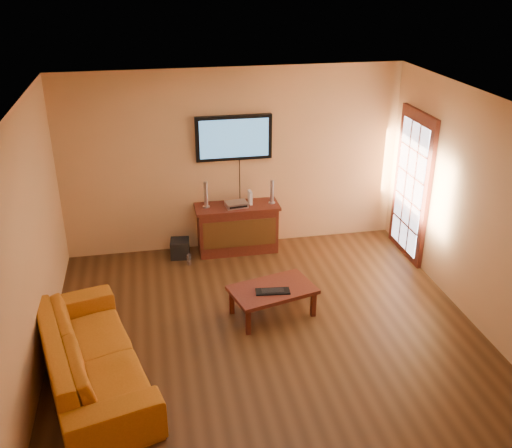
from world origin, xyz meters
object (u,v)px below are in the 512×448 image
object	(u,v)px
keyboard	(273,291)
sofa	(91,346)
speaker_left	(206,196)
subwoofer	(180,248)
av_receiver	(236,204)
bottle	(189,259)
speaker_right	(272,193)
media_console	(237,228)
game_console	(250,197)
television	(234,138)
coffee_table	(272,292)

from	to	relation	value
keyboard	sofa	bearing A→B (deg)	-159.93
sofa	speaker_left	world-z (taller)	speaker_left
speaker_left	subwoofer	bearing A→B (deg)	-169.86
av_receiver	keyboard	world-z (taller)	av_receiver
bottle	speaker_right	bearing A→B (deg)	13.97
media_console	speaker_right	xyz separation A→B (m)	(0.52, 0.00, 0.53)
game_console	av_receiver	bearing A→B (deg)	-164.24
sofa	bottle	xyz separation A→B (m)	(1.19, 2.32, -0.35)
television	bottle	size ratio (longest dim) A/B	5.77
keyboard	speaker_left	bearing A→B (deg)	106.54
sofa	game_console	bearing A→B (deg)	-53.42
television	keyboard	distance (m)	2.47
speaker_right	game_console	distance (m)	0.33
game_console	bottle	bearing A→B (deg)	-162.34
sofa	coffee_table	bearing A→B (deg)	-82.56
sofa	keyboard	size ratio (longest dim) A/B	5.31
sofa	speaker_right	xyz separation A→B (m)	(2.48, 2.64, 0.46)
speaker_left	keyboard	size ratio (longest dim) A/B	0.91
game_console	television	bearing A→B (deg)	140.25
television	av_receiver	xyz separation A→B (m)	(-0.01, -0.23, -0.94)
sofa	speaker_left	distance (m)	3.11
television	av_receiver	world-z (taller)	television
av_receiver	subwoofer	xyz separation A→B (m)	(-0.86, -0.01, -0.64)
television	speaker_left	world-z (taller)	television
av_receiver	game_console	xyz separation A→B (m)	(0.22, 0.07, 0.06)
speaker_right	keyboard	distance (m)	1.99
speaker_right	game_console	bearing A→B (deg)	172.34
media_console	bottle	world-z (taller)	media_console
speaker_right	sofa	bearing A→B (deg)	-133.18
av_receiver	game_console	distance (m)	0.24
bottle	coffee_table	bearing A→B (deg)	-58.38
keyboard	bottle	bearing A→B (deg)	119.63
bottle	speaker_left	bearing A→B (deg)	48.19
sofa	keyboard	xyz separation A→B (m)	(2.08, 0.76, -0.05)
bottle	keyboard	xyz separation A→B (m)	(0.89, -1.56, 0.30)
game_console	keyboard	bearing A→B (deg)	-95.37
sofa	speaker_left	bearing A→B (deg)	-43.98
subwoofer	bottle	xyz separation A→B (m)	(0.11, -0.28, -0.05)
coffee_table	av_receiver	xyz separation A→B (m)	(-0.15, 1.76, 0.44)
speaker_right	av_receiver	distance (m)	0.55
media_console	television	world-z (taller)	television
television	sofa	bearing A→B (deg)	-124.56
game_console	speaker_left	bearing A→B (deg)	177.82
game_console	bottle	distance (m)	1.28
speaker_left	speaker_right	distance (m)	0.97
av_receiver	media_console	bearing A→B (deg)	58.74
television	speaker_right	distance (m)	0.98
sofa	keyboard	world-z (taller)	sofa
media_console	av_receiver	bearing A→B (deg)	-114.67
coffee_table	sofa	size ratio (longest dim) A/B	0.50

